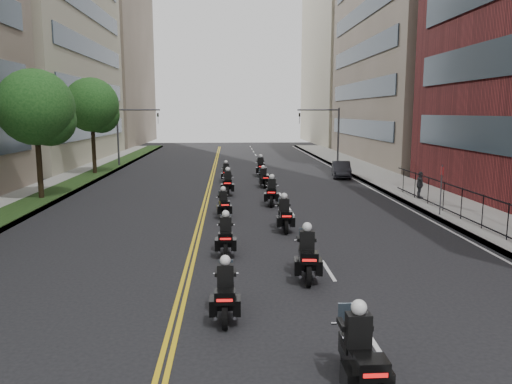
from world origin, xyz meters
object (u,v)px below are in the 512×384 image
motorcycle_7 (272,193)px  motorcycle_1 (359,357)px  motorcycle_5 (284,216)px  motorcycle_11 (261,168)px  motorcycle_8 (228,184)px  motorcycle_10 (226,173)px  motorcycle_6 (224,205)px  parked_sedan (341,169)px  motorcycle_9 (263,179)px  motorcycle_2 (225,294)px  motorcycle_3 (307,257)px  pedestrian_c (420,185)px  motorcycle_4 (226,237)px

motorcycle_7 → motorcycle_1: bearing=-83.7°
motorcycle_5 → motorcycle_11: size_ratio=0.92×
motorcycle_8 → motorcycle_10: 6.08m
motorcycle_6 → parked_sedan: size_ratio=0.53×
motorcycle_7 → motorcycle_10: size_ratio=1.09×
motorcycle_5 → motorcycle_10: 16.06m
motorcycle_5 → motorcycle_8: 10.08m
motorcycle_9 → motorcycle_2: bearing=-103.5°
motorcycle_2 → motorcycle_5: bearing=75.6°
motorcycle_1 → parked_sedan: bearing=77.4°
motorcycle_1 → motorcycle_3: (0.03, 6.51, 0.01)m
motorcycle_9 → motorcycle_11: (0.19, 6.00, 0.11)m
motorcycle_2 → motorcycle_6: bearing=91.7°
motorcycle_3 → pedestrian_c: bearing=61.8°
motorcycle_5 → pedestrian_c: bearing=38.8°
motorcycle_3 → motorcycle_9: (-0.04, 19.36, -0.10)m
motorcycle_5 → motorcycle_7: bearing=90.7°
motorcycle_2 → motorcycle_6: motorcycle_2 is taller
motorcycle_6 → motorcycle_9: bearing=68.8°
motorcycle_2 → motorcycle_8: bearing=90.8°
motorcycle_3 → motorcycle_9: bearing=95.1°
motorcycle_8 → motorcycle_10: motorcycle_8 is taller
motorcycle_4 → parked_sedan: (9.15, 21.43, -0.00)m
motorcycle_1 → motorcycle_8: 22.88m
motorcycle_2 → motorcycle_5: (2.55, 9.38, 0.02)m
motorcycle_6 → motorcycle_8: (0.20, 6.74, 0.09)m
motorcycle_1 → motorcycle_6: size_ratio=1.15×
motorcycle_6 → motorcycle_7: size_ratio=0.88×
parked_sedan → motorcycle_4: bearing=-104.6°
parked_sedan → motorcycle_10: bearing=-159.4°
motorcycle_6 → motorcycle_3: bearing=-80.0°
motorcycle_10 → motorcycle_7: bearing=-75.7°
parked_sedan → pedestrian_c: 11.04m
motorcycle_8 → motorcycle_9: 3.99m
motorcycle_2 → motorcycle_11: motorcycle_11 is taller
motorcycle_2 → motorcycle_8: 19.14m
motorcycle_9 → motorcycle_3: bearing=-96.9°
motorcycle_6 → motorcycle_7: bearing=43.1°
parked_sedan → motorcycle_8: bearing=-129.9°
motorcycle_7 → motorcycle_11: size_ratio=0.97×
motorcycle_6 → motorcycle_9: motorcycle_6 is taller
motorcycle_10 → motorcycle_8: bearing=-89.6°
motorcycle_11 → pedestrian_c: bearing=-54.7°
motorcycle_4 → motorcycle_9: bearing=81.6°
motorcycle_1 → motorcycle_2: size_ratio=1.09×
motorcycle_2 → motorcycle_3: bearing=49.6°
motorcycle_3 → motorcycle_10: size_ratio=1.11×
motorcycle_2 → motorcycle_9: (2.51, 22.27, -0.03)m
motorcycle_7 → motorcycle_10: 10.06m
motorcycle_1 → motorcycle_8: (-2.48, 22.74, -0.00)m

